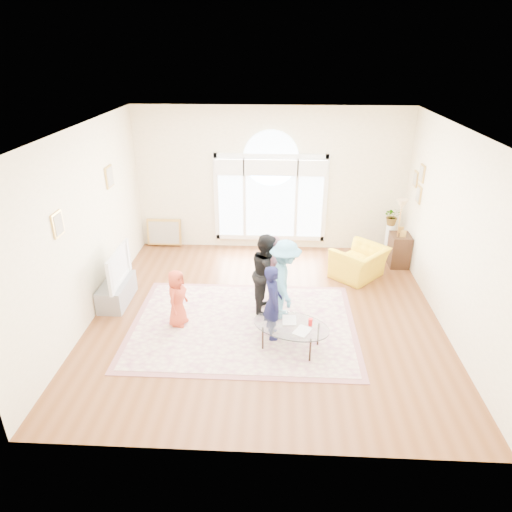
# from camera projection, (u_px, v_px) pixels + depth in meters

# --- Properties ---
(ground) EXTENTS (6.00, 6.00, 0.00)m
(ground) POSITION_uv_depth(u_px,v_px,m) (266.00, 315.00, 8.07)
(ground) COLOR brown
(ground) RESTS_ON ground
(room_shell) EXTENTS (6.00, 6.00, 6.00)m
(room_shell) POSITION_uv_depth(u_px,v_px,m) (271.00, 184.00, 9.96)
(room_shell) COLOR #FFF1C9
(room_shell) RESTS_ON ground
(area_rug) EXTENTS (3.60, 2.60, 0.02)m
(area_rug) POSITION_uv_depth(u_px,v_px,m) (243.00, 325.00, 7.76)
(area_rug) COLOR beige
(area_rug) RESTS_ON ground
(rug_border) EXTENTS (3.80, 2.80, 0.01)m
(rug_border) POSITION_uv_depth(u_px,v_px,m) (243.00, 325.00, 7.76)
(rug_border) COLOR #955D5E
(rug_border) RESTS_ON ground
(tv_console) EXTENTS (0.45, 1.00, 0.42)m
(tv_console) POSITION_uv_depth(u_px,v_px,m) (117.00, 292.00, 8.38)
(tv_console) COLOR gray
(tv_console) RESTS_ON ground
(television) EXTENTS (0.17, 1.10, 0.64)m
(television) POSITION_uv_depth(u_px,v_px,m) (113.00, 266.00, 8.15)
(television) COLOR black
(television) RESTS_ON tv_console
(coffee_table) EXTENTS (1.39, 1.13, 0.54)m
(coffee_table) POSITION_uv_depth(u_px,v_px,m) (291.00, 326.00, 7.02)
(coffee_table) COLOR silver
(coffee_table) RESTS_ON ground
(armchair) EXTENTS (1.31, 1.32, 0.64)m
(armchair) POSITION_uv_depth(u_px,v_px,m) (359.00, 263.00, 9.23)
(armchair) COLOR yellow
(armchair) RESTS_ON ground
(side_cabinet) EXTENTS (0.40, 0.50, 0.70)m
(side_cabinet) POSITION_uv_depth(u_px,v_px,m) (399.00, 250.00, 9.73)
(side_cabinet) COLOR black
(side_cabinet) RESTS_ON ground
(floor_lamp) EXTENTS (0.30, 0.30, 1.51)m
(floor_lamp) POSITION_uv_depth(u_px,v_px,m) (401.00, 210.00, 9.25)
(floor_lamp) COLOR black
(floor_lamp) RESTS_ON ground
(plant_pedestal) EXTENTS (0.20, 0.20, 0.70)m
(plant_pedestal) POSITION_uv_depth(u_px,v_px,m) (389.00, 239.00, 10.26)
(plant_pedestal) COLOR white
(plant_pedestal) RESTS_ON ground
(potted_plant) EXTENTS (0.40, 0.36, 0.41)m
(potted_plant) POSITION_uv_depth(u_px,v_px,m) (393.00, 216.00, 10.02)
(potted_plant) COLOR #33722D
(potted_plant) RESTS_ON plant_pedestal
(leaning_picture) EXTENTS (0.80, 0.14, 0.62)m
(leaning_picture) POSITION_uv_depth(u_px,v_px,m) (165.00, 246.00, 10.81)
(leaning_picture) COLOR tan
(leaning_picture) RESTS_ON ground
(child_red) EXTENTS (0.42, 0.55, 1.00)m
(child_red) POSITION_uv_depth(u_px,v_px,m) (177.00, 298.00, 7.57)
(child_red) COLOR #BA4127
(child_red) RESTS_ON area_rug
(child_navy) EXTENTS (0.37, 0.50, 1.26)m
(child_navy) POSITION_uv_depth(u_px,v_px,m) (273.00, 302.00, 7.20)
(child_navy) COLOR #12143C
(child_navy) RESTS_ON area_rug
(child_black) EXTENTS (0.56, 0.71, 1.43)m
(child_black) POSITION_uv_depth(u_px,v_px,m) (267.00, 273.00, 7.93)
(child_black) COLOR black
(child_black) RESTS_ON area_rug
(child_pink) EXTENTS (0.42, 0.75, 1.21)m
(child_pink) POSITION_uv_depth(u_px,v_px,m) (274.00, 267.00, 8.38)
(child_pink) COLOR #C78F9F
(child_pink) RESTS_ON area_rug
(child_blue) EXTENTS (0.60, 0.96, 1.43)m
(child_blue) POSITION_uv_depth(u_px,v_px,m) (285.00, 280.00, 7.68)
(child_blue) COLOR #55A0C2
(child_blue) RESTS_ON area_rug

